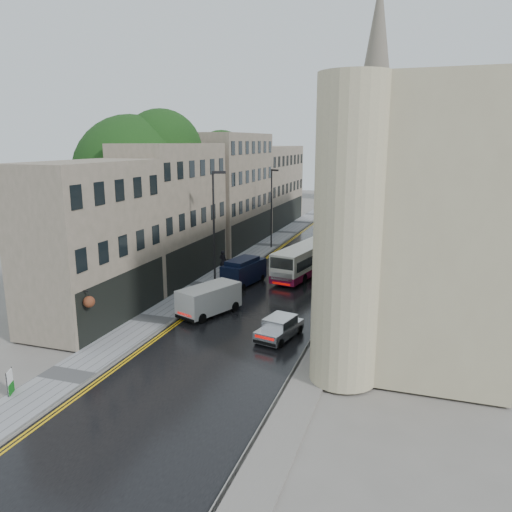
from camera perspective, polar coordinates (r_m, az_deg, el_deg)
The scene contains 18 objects.
ground at distance 21.85m, azimuth -12.56°, elevation -18.44°, with size 200.00×200.00×0.00m, color slate.
road at distance 45.86m, azimuth 5.23°, elevation -1.30°, with size 9.00×85.00×0.02m, color black.
left_sidewalk at distance 47.47m, azimuth -1.65°, elevation -0.70°, with size 2.70×85.00×0.12m, color gray.
right_sidewalk at distance 44.98m, azimuth 11.94°, elevation -1.75°, with size 1.80×85.00×0.12m, color slate.
old_shop_row at distance 50.05m, azimuth -4.61°, elevation 6.89°, with size 4.50×56.00×12.00m, color gray, non-canonical shape.
modern_block at distance 42.03m, azimuth 18.83°, elevation 6.45°, with size 8.00×40.00×14.00m, color #BBB18B, non-canonical shape.
church_spire at distance 98.66m, azimuth 13.46°, elevation 17.71°, with size 6.40×6.40×40.00m, color #756B5C, non-canonical shape.
tree_near at distance 42.52m, azimuth -13.77°, elevation 6.76°, with size 10.56×10.56×13.89m, color black, non-canonical shape.
tree_far at distance 53.86m, azimuth -6.08°, elevation 7.53°, with size 9.24×9.24×12.46m, color black, non-canonical shape.
cream_bus at distance 41.15m, azimuth 2.97°, elevation -1.03°, with size 2.18×9.61×2.62m, color white, non-canonical shape.
white_lorry at distance 49.91m, azimuth 8.83°, elevation 2.58°, with size 2.72×9.08×4.76m, color white, non-canonical shape.
silver_hatchback at distance 28.78m, azimuth 0.26°, elevation -8.64°, with size 1.53×3.50×1.31m, color silver, non-canonical shape.
white_van at distance 32.98m, azimuth -8.36°, elevation -5.29°, with size 1.89×4.40×1.99m, color silver, non-canonical shape.
navy_van at distance 39.17m, azimuth -3.57°, elevation -2.04°, with size 1.76×4.40×2.24m, color black, non-canonical shape.
pedestrian at distance 43.44m, azimuth -3.79°, elevation -0.61°, with size 0.71×0.47×1.95m, color black.
lamp_post_near at distance 37.96m, azimuth -4.83°, elevation 2.82°, with size 1.01×0.22×8.98m, color black, non-canonical shape.
lamp_post_far at distance 53.17m, azimuth 1.78°, elevation 5.39°, with size 0.93×0.21×8.28m, color black, non-canonical shape.
estate_sign at distance 25.73m, azimuth -26.31°, elevation -12.82°, with size 0.08×0.65×1.09m, color white, non-canonical shape.
Camera 1 is at (10.01, -15.81, 11.28)m, focal length 35.00 mm.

